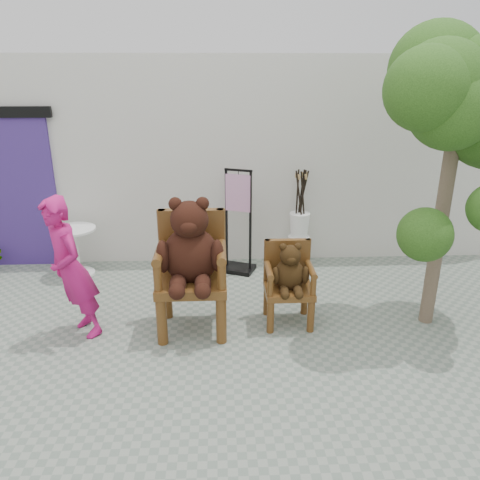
{
  "coord_description": "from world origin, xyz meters",
  "views": [
    {
      "loc": [
        -0.03,
        -4.14,
        2.83
      ],
      "look_at": [
        0.2,
        0.91,
        0.95
      ],
      "focal_mm": 35.0,
      "sensor_mm": 36.0,
      "label": 1
    }
  ],
  "objects": [
    {
      "name": "ground_plane",
      "position": [
        0.0,
        0.0,
        0.0
      ],
      "size": [
        60.0,
        60.0,
        0.0
      ],
      "primitive_type": "plane",
      "color": "gray",
      "rests_on": "ground"
    },
    {
      "name": "cafe_table",
      "position": [
        -2.08,
        2.14,
        0.44
      ],
      "size": [
        0.6,
        0.6,
        0.7
      ],
      "rotation": [
        0.0,
        0.0,
        0.21
      ],
      "color": "white",
      "rests_on": "ground"
    },
    {
      "name": "chair_big",
      "position": [
        -0.35,
        0.59,
        0.89
      ],
      "size": [
        0.77,
        0.82,
        1.56
      ],
      "color": "#492A0F",
      "rests_on": "ground"
    },
    {
      "name": "chair_small",
      "position": [
        0.75,
        0.68,
        0.59
      ],
      "size": [
        0.55,
        0.53,
        1.0
      ],
      "color": "#492A0F",
      "rests_on": "ground"
    },
    {
      "name": "back_wall",
      "position": [
        0.0,
        3.1,
        1.5
      ],
      "size": [
        9.0,
        1.0,
        3.0
      ],
      "primitive_type": "cube",
      "color": "silver",
      "rests_on": "ground"
    },
    {
      "name": "person",
      "position": [
        -1.62,
        0.48,
        0.81
      ],
      "size": [
        0.67,
        0.7,
        1.62
      ],
      "primitive_type": "imported",
      "rotation": [
        0.0,
        0.0,
        -0.88
      ],
      "color": "#B41664",
      "rests_on": "ground"
    },
    {
      "name": "doorway",
      "position": [
        -3.0,
        2.58,
        1.16
      ],
      "size": [
        1.4,
        0.11,
        2.33
      ],
      "color": "#3F2674",
      "rests_on": "ground"
    },
    {
      "name": "display_stand",
      "position": [
        0.23,
        2.17,
        0.58
      ],
      "size": [
        0.55,
        0.49,
        1.51
      ],
      "rotation": [
        0.0,
        0.0,
        -0.38
      ],
      "color": "black",
      "rests_on": "ground"
    },
    {
      "name": "tree",
      "position": [
        2.47,
        0.63,
        2.48
      ],
      "size": [
        1.92,
        1.64,
        3.29
      ],
      "rotation": [
        0.0,
        0.0,
        -0.18
      ],
      "color": "#4F3F2F",
      "rests_on": "ground"
    },
    {
      "name": "stool_bucket",
      "position": [
        1.15,
        2.35,
        0.64
      ],
      "size": [
        0.32,
        0.32,
        1.45
      ],
      "rotation": [
        0.0,
        0.0,
        0.09
      ],
      "color": "white",
      "rests_on": "ground"
    }
  ]
}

